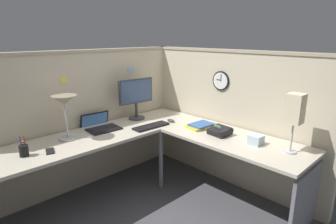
{
  "coord_description": "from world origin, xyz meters",
  "views": [
    {
      "loc": [
        -1.85,
        -2.02,
        1.73
      ],
      "look_at": [
        0.17,
        0.05,
        0.94
      ],
      "focal_mm": 29.94,
      "sensor_mm": 36.0,
      "label": 1
    }
  ],
  "objects": [
    {
      "name": "pinned_note_leftmost",
      "position": [
        -0.61,
        0.82,
        1.28
      ],
      "size": [
        0.07,
        0.0,
        0.07
      ],
      "primitive_type": "cube",
      "color": "#EAD84C"
    },
    {
      "name": "computer_mouse",
      "position": [
        0.41,
        0.25,
        0.75
      ],
      "size": [
        0.06,
        0.1,
        0.03
      ],
      "primitive_type": "ellipsoid",
      "color": "#38383D",
      "rests_on": "desk"
    },
    {
      "name": "wall_clock",
      "position": [
        0.82,
        -0.16,
        1.23
      ],
      "size": [
        0.04,
        0.22,
        0.22
      ],
      "color": "black"
    },
    {
      "name": "book_stack",
      "position": [
        0.5,
        -0.13,
        0.75
      ],
      "size": [
        0.31,
        0.26,
        0.04
      ],
      "color": "yellow",
      "rests_on": "desk"
    },
    {
      "name": "keyboard",
      "position": [
        0.11,
        0.26,
        0.74
      ],
      "size": [
        0.44,
        0.16,
        0.02
      ],
      "primitive_type": "cube",
      "rotation": [
        0.0,
        0.0,
        -0.05
      ],
      "color": "black",
      "rests_on": "desk"
    },
    {
      "name": "cubicle_wall_right",
      "position": [
        0.87,
        -0.27,
        0.79
      ],
      "size": [
        0.12,
        2.37,
        1.58
      ],
      "color": "beige",
      "rests_on": "ground"
    },
    {
      "name": "monitor",
      "position": [
        0.2,
        0.64,
        1.02
      ],
      "size": [
        0.46,
        0.2,
        0.5
      ],
      "color": "#38383D",
      "rests_on": "desk"
    },
    {
      "name": "office_phone",
      "position": [
        0.46,
        -0.43,
        0.77
      ],
      "size": [
        0.21,
        0.22,
        0.11
      ],
      "color": "black",
      "rests_on": "desk"
    },
    {
      "name": "tissue_box",
      "position": [
        0.49,
        -0.82,
        0.78
      ],
      "size": [
        0.12,
        0.12,
        0.09
      ],
      "primitive_type": "cube",
      "color": "silver",
      "rests_on": "desk"
    },
    {
      "name": "desk_lamp_dome",
      "position": [
        -0.73,
        0.55,
        1.09
      ],
      "size": [
        0.24,
        0.24,
        0.44
      ],
      "color": "#B7BABF",
      "rests_on": "desk"
    },
    {
      "name": "cubicle_wall_back",
      "position": [
        -0.36,
        0.87,
        0.79
      ],
      "size": [
        2.57,
        0.12,
        1.58
      ],
      "color": "beige",
      "rests_on": "ground"
    },
    {
      "name": "pen_cup",
      "position": [
        -1.19,
        0.42,
        0.78
      ],
      "size": [
        0.08,
        0.08,
        0.18
      ],
      "color": "black",
      "rests_on": "desk"
    },
    {
      "name": "pinned_note_middle",
      "position": [
        0.27,
        0.82,
        1.32
      ],
      "size": [
        0.09,
        0.0,
        0.06
      ],
      "primitive_type": "cube",
      "color": "#99B7E5"
    },
    {
      "name": "laptop",
      "position": [
        -0.32,
        0.65,
        0.75
      ],
      "size": [
        0.36,
        0.4,
        0.22
      ],
      "color": "black",
      "rests_on": "desk"
    },
    {
      "name": "ground_plane",
      "position": [
        0.0,
        0.0,
        0.0
      ],
      "size": [
        6.8,
        6.8,
        0.0
      ],
      "primitive_type": "plane",
      "color": "#47474C"
    },
    {
      "name": "cell_phone",
      "position": [
        -0.99,
        0.37,
        0.73
      ],
      "size": [
        0.11,
        0.16,
        0.01
      ],
      "primitive_type": "cube",
      "rotation": [
        0.0,
        0.0,
        -0.32
      ],
      "color": "black",
      "rests_on": "desk"
    },
    {
      "name": "desk_lamp_paper",
      "position": [
        0.53,
        -1.13,
        1.11
      ],
      "size": [
        0.13,
        0.13,
        0.53
      ],
      "color": "#B7BABF",
      "rests_on": "desk"
    },
    {
      "name": "desk",
      "position": [
        -0.15,
        -0.05,
        0.63
      ],
      "size": [
        2.35,
        2.15,
        0.73
      ],
      "color": "beige",
      "rests_on": "ground"
    }
  ]
}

